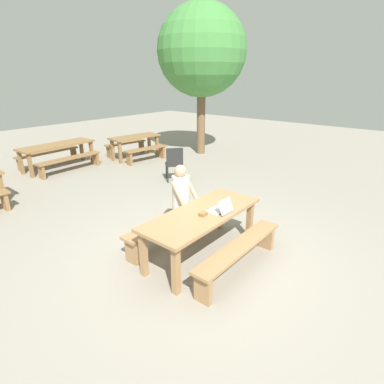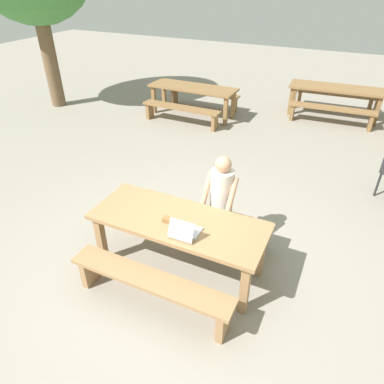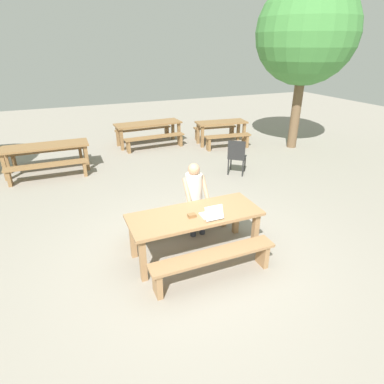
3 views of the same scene
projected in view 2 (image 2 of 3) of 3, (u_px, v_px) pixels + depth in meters
name	position (u px, v px, depth m)	size (l,w,h in m)	color
ground_plane	(180.00, 266.00, 4.44)	(30.00, 30.00, 0.00)	gray
picnic_table_front	(179.00, 227.00, 4.09)	(2.07, 0.81, 0.75)	#9E754C
bench_near	(150.00, 285.00, 3.74)	(1.89, 0.30, 0.44)	#9E754C
bench_far	(202.00, 216.00, 4.77)	(1.89, 0.30, 0.44)	#9E754C
laptop	(185.00, 230.00, 3.78)	(0.29, 0.31, 0.22)	silver
small_pouch	(168.00, 220.00, 3.99)	(0.12, 0.08, 0.05)	olive
person_seated	(221.00, 197.00, 4.42)	(0.41, 0.41, 1.30)	#333847
picnic_table_mid	(193.00, 91.00, 8.62)	(2.18, 0.74, 0.73)	olive
bench_mid_south	(181.00, 111.00, 8.29)	(1.96, 0.32, 0.43)	olive
bench_mid_north	(203.00, 96.00, 9.27)	(1.96, 0.32, 0.43)	olive
picnic_table_rear	(336.00, 91.00, 8.55)	(2.23, 0.85, 0.74)	olive
bench_rear_south	(331.00, 111.00, 8.25)	(1.99, 0.40, 0.43)	olive
bench_rear_north	(335.00, 97.00, 9.19)	(1.99, 0.40, 0.43)	olive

